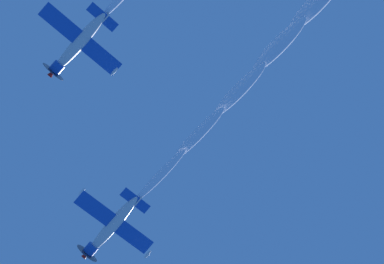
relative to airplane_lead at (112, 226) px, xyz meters
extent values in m
ellipsoid|color=silver|center=(-0.08, -0.28, 0.03)|extent=(3.83, 8.03, 2.44)
cylinder|color=#194CB2|center=(0.89, 3.18, -0.43)|extent=(1.74, 1.58, 1.65)
cone|color=red|center=(1.10, 3.92, -0.53)|extent=(0.92, 1.06, 0.82)
cylinder|color=#3F3F47|center=(1.05, 3.75, -0.51)|extent=(3.14, 1.28, 3.34)
cube|color=#194CB2|center=(-0.20, -0.52, -0.13)|extent=(9.87, 4.24, 2.92)
ellipsoid|color=silver|center=(-4.73, 0.92, 1.11)|extent=(0.65, 1.15, 0.48)
ellipsoid|color=silver|center=(4.33, -1.96, -1.37)|extent=(0.65, 1.15, 0.48)
cube|color=#194CB2|center=(-1.00, -3.59, 0.53)|extent=(3.68, 1.98, 1.16)
cube|color=silver|center=(-0.85, -3.64, 1.11)|extent=(0.80, 1.53, 1.46)
ellipsoid|color=#1E232D|center=(0.15, 0.08, 0.46)|extent=(1.47, 2.06, 1.17)
ellipsoid|color=silver|center=(-18.35, -7.75, 1.06)|extent=(3.75, 8.03, 1.90)
cylinder|color=#194CB2|center=(-17.37, -4.26, 0.86)|extent=(1.77, 1.51, 1.60)
cone|color=red|center=(-17.16, -3.52, 0.82)|extent=(0.93, 1.03, 0.77)
cylinder|color=#3F3F47|center=(-17.21, -3.69, 0.83)|extent=(3.24, 1.09, 3.39)
cube|color=#194CB2|center=(-18.47, -7.97, 0.88)|extent=(9.80, 4.23, 3.00)
ellipsoid|color=silver|center=(-23.00, -6.63, 2.23)|extent=(0.64, 1.14, 0.41)
ellipsoid|color=silver|center=(-13.94, -9.32, -0.46)|extent=(0.64, 1.14, 0.41)
cube|color=#194CB2|center=(-19.27, -11.08, 1.30)|extent=(3.65, 1.98, 1.15)
cube|color=silver|center=(-19.12, -11.17, 1.88)|extent=(0.83, 1.46, 1.37)
ellipsoid|color=#1E232D|center=(-18.11, -7.42, 1.51)|extent=(1.47, 2.03, 1.06)
ellipsoid|color=white|center=(-1.95, -7.37, 0.72)|extent=(3.11, 7.96, 1.67)
ellipsoid|color=white|center=(-3.59, -13.15, 1.16)|extent=(3.33, 8.04, 1.90)
ellipsoid|color=white|center=(-5.25, -19.22, 1.82)|extent=(3.56, 8.12, 2.13)
ellipsoid|color=white|center=(-7.13, -25.29, 2.20)|extent=(3.78, 8.20, 2.36)
ellipsoid|color=white|center=(-8.79, -30.88, 2.96)|extent=(4.01, 8.28, 2.59)
camera|label=1|loc=(-16.94, -20.53, -76.14)|focal=69.30mm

